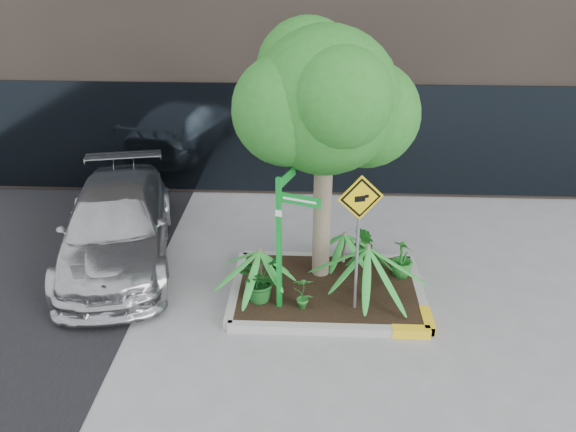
{
  "coord_description": "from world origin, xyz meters",
  "views": [
    {
      "loc": [
        -0.11,
        -7.92,
        5.67
      ],
      "look_at": [
        -0.48,
        0.2,
        1.57
      ],
      "focal_mm": 35.0,
      "sensor_mm": 36.0,
      "label": 1
    }
  ],
  "objects_px": {
    "parked_car": "(117,226)",
    "cattle_sign": "(359,221)",
    "tree": "(325,101)",
    "street_sign_post": "(283,233)"
  },
  "relations": [
    {
      "from": "street_sign_post",
      "to": "cattle_sign",
      "type": "height_order",
      "value": "cattle_sign"
    },
    {
      "from": "tree",
      "to": "parked_car",
      "type": "distance_m",
      "value": 4.72
    },
    {
      "from": "parked_car",
      "to": "cattle_sign",
      "type": "relative_size",
      "value": 2.03
    },
    {
      "from": "street_sign_post",
      "to": "cattle_sign",
      "type": "relative_size",
      "value": 1.04
    },
    {
      "from": "tree",
      "to": "street_sign_post",
      "type": "distance_m",
      "value": 2.18
    },
    {
      "from": "parked_car",
      "to": "cattle_sign",
      "type": "distance_m",
      "value": 4.83
    },
    {
      "from": "parked_car",
      "to": "cattle_sign",
      "type": "bearing_deg",
      "value": -32.54
    },
    {
      "from": "cattle_sign",
      "to": "parked_car",
      "type": "bearing_deg",
      "value": 144.61
    },
    {
      "from": "tree",
      "to": "street_sign_post",
      "type": "height_order",
      "value": "tree"
    },
    {
      "from": "parked_car",
      "to": "street_sign_post",
      "type": "distance_m",
      "value": 3.74
    }
  ]
}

